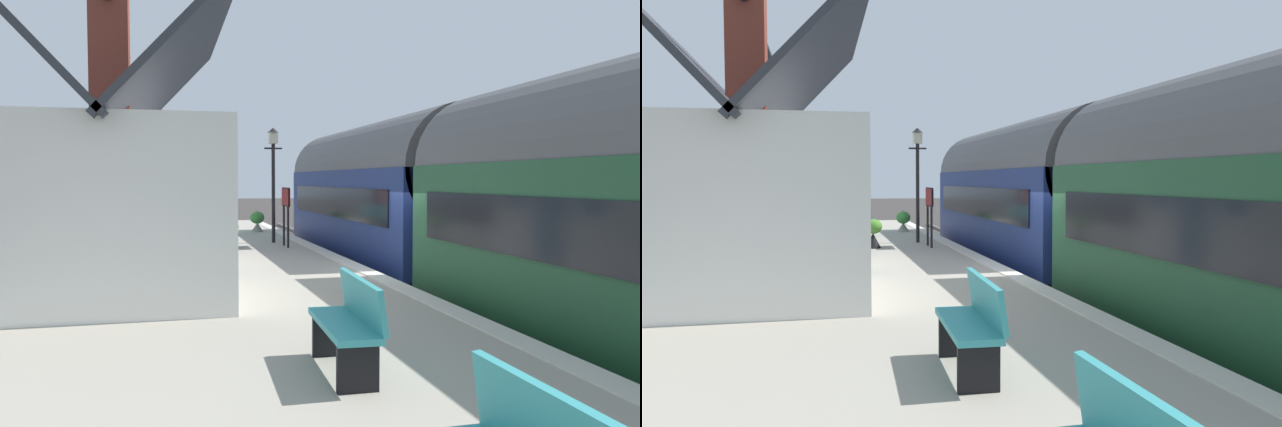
{
  "view_description": "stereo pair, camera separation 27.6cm",
  "coord_description": "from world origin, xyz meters",
  "views": [
    {
      "loc": [
        -11.78,
        4.96,
        2.75
      ],
      "look_at": [
        2.4,
        1.5,
        1.97
      ],
      "focal_mm": 35.71,
      "sensor_mm": 36.0,
      "label": 1
    },
    {
      "loc": [
        -11.84,
        4.7,
        2.75
      ],
      "look_at": [
        2.4,
        1.5,
        1.97
      ],
      "focal_mm": 35.71,
      "sensor_mm": 36.0,
      "label": 2
    }
  ],
  "objects": [
    {
      "name": "rail_far",
      "position": [
        0.0,
        -0.18,
        0.07
      ],
      "size": [
        52.0,
        0.08,
        0.14
      ],
      "primitive_type": "cube",
      "color": "gray",
      "rests_on": "ground"
    },
    {
      "name": "bench_near_building",
      "position": [
        8.44,
        3.3,
        1.45
      ],
      "size": [
        1.42,
        0.49,
        0.88
      ],
      "color": "teal",
      "rests_on": "platform"
    },
    {
      "name": "ground_plane",
      "position": [
        0.0,
        0.0,
        0.0
      ],
      "size": [
        160.0,
        160.0,
        0.0
      ],
      "primitive_type": "plane",
      "color": "#383330"
    },
    {
      "name": "planter_bench_right",
      "position": [
        6.91,
        4.22,
        1.34
      ],
      "size": [
        0.38,
        0.38,
        0.73
      ],
      "color": "gray",
      "rests_on": "platform"
    },
    {
      "name": "planter_edge_near",
      "position": [
        9.74,
        1.91,
        1.33
      ],
      "size": [
        0.49,
        0.49,
        0.75
      ],
      "color": "gray",
      "rests_on": "platform"
    },
    {
      "name": "station_building",
      "position": [
        -0.49,
        5.73,
        2.47
      ],
      "size": [
        6.76,
        3.61,
        5.4
      ],
      "color": "white",
      "rests_on": "platform"
    },
    {
      "name": "lamp_post_platform",
      "position": [
        5.93,
        1.99,
        3.26
      ],
      "size": [
        0.32,
        0.5,
        3.23
      ],
      "color": "black",
      "rests_on": "platform"
    },
    {
      "name": "station_sign_board",
      "position": [
        4.75,
        1.85,
        2.16
      ],
      "size": [
        0.96,
        0.06,
        1.57
      ],
      "color": "black",
      "rests_on": "platform"
    },
    {
      "name": "planter_by_door",
      "position": [
        5.65,
        6.1,
        1.27
      ],
      "size": [
        0.96,
        0.32,
        0.62
      ],
      "color": "#9E5138",
      "rests_on": "platform"
    },
    {
      "name": "platform",
      "position": [
        0.0,
        4.29,
        0.48
      ],
      "size": [
        32.0,
        6.58,
        0.97
      ],
      "primitive_type": "cube",
      "color": "#A39B8C",
      "rests_on": "ground"
    },
    {
      "name": "platform_edge_coping",
      "position": [
        0.0,
        1.18,
        0.98
      ],
      "size": [
        32.0,
        0.36,
        0.02
      ],
      "primitive_type": "cube",
      "color": "beige",
      "rests_on": "platform"
    },
    {
      "name": "bench_by_lamp",
      "position": [
        -6.21,
        3.33,
        1.45
      ],
      "size": [
        1.42,
        0.5,
        0.88
      ],
      "color": "teal",
      "rests_on": "platform"
    },
    {
      "name": "train",
      "position": [
        0.23,
        -0.9,
        2.22
      ],
      "size": [
        21.1,
        2.73,
        4.32
      ],
      "color": "black",
      "rests_on": "ground"
    },
    {
      "name": "planter_corner_building",
      "position": [
        4.72,
        3.35,
        1.37
      ],
      "size": [
        0.48,
        0.48,
        0.76
      ],
      "color": "black",
      "rests_on": "platform"
    },
    {
      "name": "bench_mid_platform",
      "position": [
        10.29,
        3.54,
        1.45
      ],
      "size": [
        1.41,
        0.47,
        0.88
      ],
      "color": "teal",
      "rests_on": "platform"
    },
    {
      "name": "rail_near",
      "position": [
        0.0,
        -1.62,
        0.07
      ],
      "size": [
        52.0,
        0.08,
        0.14
      ],
      "primitive_type": "cube",
      "color": "gray",
      "rests_on": "ground"
    }
  ]
}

